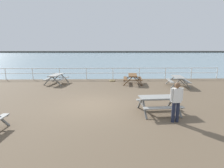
% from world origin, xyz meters
% --- Properties ---
extents(ground_plane, '(30.00, 24.00, 0.20)m').
position_xyz_m(ground_plane, '(0.00, 0.00, -0.10)').
color(ground_plane, brown).
extents(sea_band, '(142.00, 90.00, 0.01)m').
position_xyz_m(sea_band, '(0.00, 52.75, 0.00)').
color(sea_band, gray).
rests_on(sea_band, ground).
extents(distant_shoreline, '(142.00, 6.00, 1.80)m').
position_xyz_m(distant_shoreline, '(0.00, 95.75, 0.00)').
color(distant_shoreline, '#4C4C47').
rests_on(distant_shoreline, ground).
extents(seaward_railing, '(23.07, 0.07, 1.08)m').
position_xyz_m(seaward_railing, '(0.00, 7.75, 0.77)').
color(seaward_railing, white).
rests_on(seaward_railing, ground).
extents(picnic_table_mid_centre, '(1.80, 2.03, 0.80)m').
position_xyz_m(picnic_table_mid_centre, '(-3.55, 5.65, 0.58)').
color(picnic_table_mid_centre, gray).
rests_on(picnic_table_mid_centre, ground).
extents(picnic_table_far_left, '(1.91, 1.66, 0.80)m').
position_xyz_m(picnic_table_far_left, '(3.14, -1.24, 0.58)').
color(picnic_table_far_left, gray).
rests_on(picnic_table_far_left, ground).
extents(picnic_table_far_right, '(1.71, 1.95, 0.80)m').
position_xyz_m(picnic_table_far_right, '(6.29, 4.36, 0.58)').
color(picnic_table_far_right, gray).
rests_on(picnic_table_far_right, ground).
extents(picnic_table_seaward, '(1.71, 1.95, 0.80)m').
position_xyz_m(picnic_table_seaward, '(2.87, 5.47, 0.58)').
color(picnic_table_seaward, brown).
rests_on(picnic_table_seaward, ground).
extents(visitor, '(0.53, 0.25, 1.66)m').
position_xyz_m(visitor, '(3.51, -2.34, 0.95)').
color(visitor, '#1E2338').
rests_on(visitor, ground).
extents(rope_coil, '(0.55, 0.55, 0.11)m').
position_xyz_m(rope_coil, '(1.18, 6.64, 0.06)').
color(rope_coil, tan).
rests_on(rope_coil, ground).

